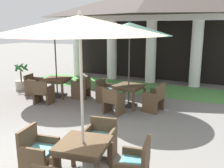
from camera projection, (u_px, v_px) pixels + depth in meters
name	position (u px, v px, depth m)	size (l,w,h in m)	color
ground_plane	(35.00, 157.00, 5.24)	(60.00, 60.00, 0.00)	gray
background_pavilion	(153.00, 11.00, 11.73)	(9.63, 3.17, 4.48)	white
lawn_strip	(141.00, 88.00, 11.23)	(11.43, 2.27, 0.01)	#519347
patio_table_near_foreground	(83.00, 148.00, 4.31)	(0.97, 0.97, 0.74)	brown
patio_umbrella_near_foreground	(80.00, 27.00, 3.86)	(2.69, 2.69, 2.92)	#2D2D2D
patio_chair_near_foreground_north	(100.00, 139.00, 5.22)	(0.69, 0.62, 0.79)	brown
patio_chair_near_foreground_east	(135.00, 167.00, 4.11)	(0.58, 0.70, 0.90)	brown
patio_chair_near_foreground_west	(38.00, 153.00, 4.62)	(0.63, 0.67, 0.88)	brown
patio_table_mid_left	(129.00, 88.00, 8.52)	(1.00, 1.00, 0.75)	brown
patio_umbrella_mid_left	(130.00, 29.00, 8.08)	(2.79, 2.79, 2.89)	#2D2D2D
patio_chair_mid_left_east	(155.00, 98.00, 8.04)	(0.60, 0.69, 0.93)	brown
patio_chair_mid_left_south	(113.00, 101.00, 7.79)	(0.61, 0.57, 0.84)	brown
patio_chair_mid_left_west	(105.00, 91.00, 9.10)	(0.63, 0.66, 0.81)	brown
patio_table_mid_right	(57.00, 81.00, 9.80)	(1.10, 1.10, 0.71)	brown
patio_umbrella_mid_right	(54.00, 32.00, 9.38)	(2.99, 2.99, 2.77)	#2D2D2D
patio_chair_mid_right_east	(82.00, 87.00, 9.58)	(0.69, 0.70, 0.84)	brown
patio_chair_mid_right_west	(34.00, 84.00, 10.11)	(0.63, 0.72, 0.81)	brown
patio_chair_mid_right_south	(43.00, 93.00, 8.85)	(0.67, 0.66, 0.85)	brown
potted_palm_left_edge	(22.00, 81.00, 10.92)	(0.66, 0.64, 1.16)	#B2AD9E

